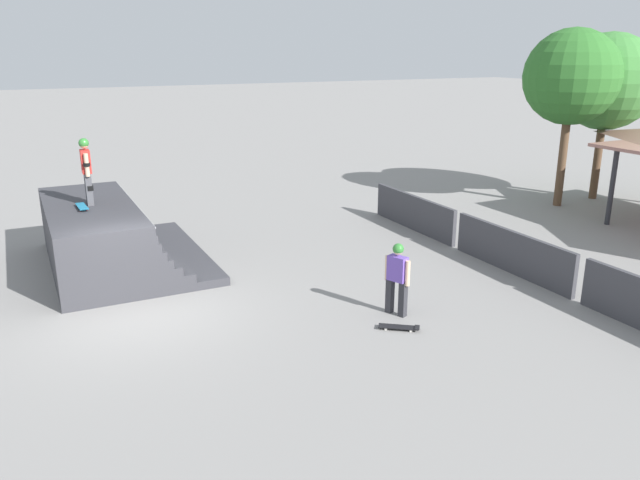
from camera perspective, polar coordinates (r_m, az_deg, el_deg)
The scene contains 9 objects.
ground_plane at distance 13.70m, azimuth -16.15°, elevation -6.49°, with size 160.00×160.00×0.00m, color gray.
quarter_pipe_ramp at distance 16.60m, azimuth -19.04°, elevation 0.12°, with size 5.36×3.69×1.63m.
skater_on_deck at distance 16.29m, azimuth -20.58°, elevation 6.31°, with size 0.69×0.24×1.63m.
skateboard_on_deck at distance 16.00m, azimuth -20.93°, elevation 2.87°, with size 0.79×0.24×0.09m.
bystander_walking at distance 12.91m, azimuth 7.08°, elevation -3.03°, with size 0.60×0.34×1.55m.
skateboard_on_ground at distance 12.53m, azimuth 7.36°, elevation -7.90°, with size 0.64×0.77×0.09m.
barrier_fence at distance 16.07m, azimuth 17.12°, elevation -1.03°, with size 12.46×0.12×1.05m.
tree_beside_pavilion at distance 23.00m, azimuth 22.03°, elevation 13.61°, with size 3.17×3.17×5.99m.
tree_far_back at distance 24.65m, azimuth 24.81°, elevation 12.98°, with size 3.36×3.36×5.87m.
Camera 1 is at (12.46, -1.91, 5.35)m, focal length 35.00 mm.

